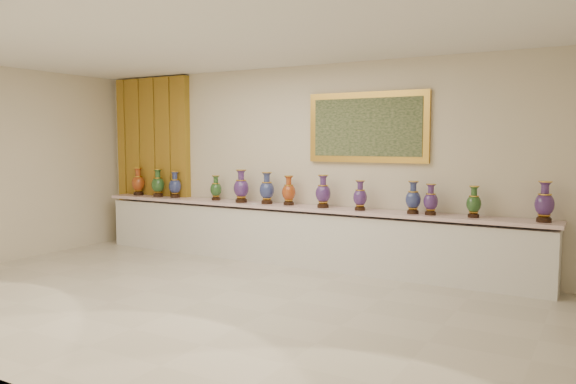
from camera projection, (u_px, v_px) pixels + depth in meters
name	position (u px, v px, depth m)	size (l,w,h in m)	color
ground	(202.00, 301.00, 6.55)	(8.00, 8.00, 0.00)	beige
room	(181.00, 157.00, 9.70)	(8.00, 8.00, 8.00)	beige
counter	(297.00, 236.00, 8.47)	(7.28, 0.48, 0.90)	white
vase_0	(138.00, 183.00, 10.04)	(0.24, 0.24, 0.49)	black
vase_1	(158.00, 184.00, 9.74)	(0.29, 0.29, 0.49)	black
vase_2	(175.00, 186.00, 9.60)	(0.26, 0.26, 0.45)	black
vase_3	(216.00, 189.00, 9.18)	(0.19, 0.19, 0.41)	black
vase_4	(241.00, 188.00, 8.84)	(0.28, 0.28, 0.52)	black
vase_5	(267.00, 190.00, 8.65)	(0.28, 0.28, 0.49)	black
vase_6	(289.00, 192.00, 8.49)	(0.27, 0.27, 0.45)	black
vase_7	(323.00, 193.00, 8.15)	(0.29, 0.29, 0.48)	black
vase_8	(360.00, 197.00, 7.84)	(0.22, 0.22, 0.42)	black
vase_9	(413.00, 199.00, 7.47)	(0.26, 0.26, 0.44)	black
vase_10	(431.00, 201.00, 7.35)	(0.19, 0.19, 0.41)	black
vase_11	(474.00, 203.00, 7.11)	(0.20, 0.20, 0.40)	black
vase_12	(544.00, 204.00, 6.70)	(0.28, 0.28, 0.49)	black
label_card	(255.00, 204.00, 8.64)	(0.10, 0.06, 0.00)	white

